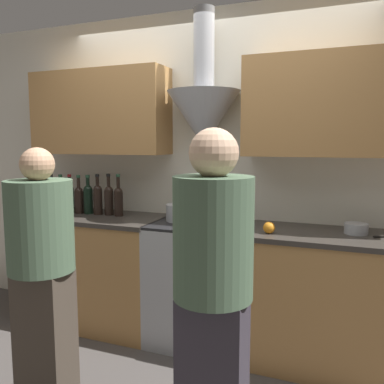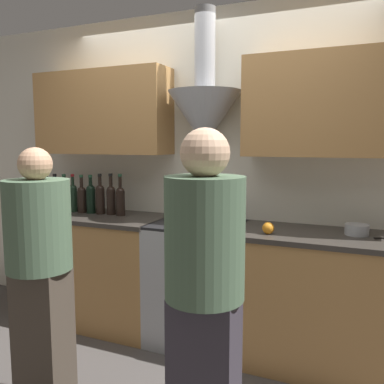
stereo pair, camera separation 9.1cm
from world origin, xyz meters
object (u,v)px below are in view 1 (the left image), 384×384
Objects in this scene: wine_bottle_0 at (43,195)px; person_foreground_left at (42,271)px; wine_bottle_1 at (52,196)px; wine_bottle_4 at (79,198)px; stock_pot at (181,213)px; saucepan at (356,229)px; wine_bottle_6 at (98,198)px; wine_bottle_7 at (109,199)px; wine_bottle_2 at (61,197)px; mixing_bowl at (215,219)px; person_foreground_right at (213,292)px; wine_bottle_8 at (119,200)px; wine_bottle_3 at (70,197)px; stove_range at (197,282)px; wine_bottle_5 at (88,198)px; orange_fruit at (269,228)px.

wine_bottle_0 is 1.50m from person_foreground_left.
wine_bottle_1 is 0.30m from wine_bottle_4.
stock_pot is (1.26, 0.00, -0.07)m from wine_bottle_1.
wine_bottle_0 is 2.13× the size of saucepan.
stock_pot is (0.77, 0.00, -0.08)m from wine_bottle_6.
wine_bottle_7 is (0.29, 0.02, 0.01)m from wine_bottle_4.
wine_bottle_2 reaches higher than mixing_bowl.
wine_bottle_1 is at bearing 178.61° from wine_bottle_4.
person_foreground_left is 1.06m from person_foreground_right.
saucepan is (2.53, 0.01, -0.10)m from wine_bottle_1.
mixing_bowl is (1.26, -0.04, -0.09)m from wine_bottle_4.
wine_bottle_6 is 0.20m from wine_bottle_8.
person_foreground_left is (-0.37, -1.13, -0.17)m from stock_pot.
wine_bottle_8 is (0.50, -0.00, 0.00)m from wine_bottle_3.
person_foreground_left reaches higher than wine_bottle_2.
stove_range is 1.43m from wine_bottle_2.
wine_bottle_6 is at bearing -179.79° from stock_pot.
wine_bottle_5 is 1.17× the size of mixing_bowl.
person_foreground_right reaches higher than stock_pot.
mixing_bowl is (1.17, -0.05, -0.10)m from wine_bottle_5.
person_foreground_left reaches higher than wine_bottle_0.
wine_bottle_4 is 0.29m from wine_bottle_7.
mixing_bowl is 1.84× the size of saucepan.
wine_bottle_6 is at bearing 1.13° from wine_bottle_0.
saucepan is (2.04, 0.02, -0.11)m from wine_bottle_6.
stock_pot is at bearing 171.12° from mixing_bowl.
stock_pot is (0.87, 0.00, -0.07)m from wine_bottle_5.
stove_range is 2.83× the size of wine_bottle_4.
wine_bottle_8 is 0.57m from stock_pot.
wine_bottle_6 is at bearing -1.28° from wine_bottle_3.
stove_range is 2.81× the size of wine_bottle_3.
wine_bottle_5 is at bearing 177.78° from mixing_bowl.
wine_bottle_0 is at bearing -179.06° from wine_bottle_4.
wine_bottle_3 is at bearing 177.81° from stove_range.
wine_bottle_2 is 0.20m from wine_bottle_4.
wine_bottle_4 is at bearing -6.42° from wine_bottle_3.
wine_bottle_3 is at bearing 3.68° from wine_bottle_0.
wine_bottle_8 is (0.69, 0.00, 0.00)m from wine_bottle_1.
stock_pot is at bearing 118.96° from person_foreground_right.
wine_bottle_2 is 2.13× the size of saucepan.
orange_fruit is at bearing -6.36° from wine_bottle_3.
orange_fruit is at bearing 40.33° from person_foreground_left.
wine_bottle_6 is (0.29, -0.01, 0.01)m from wine_bottle_3.
stove_range is 0.78m from orange_fruit.
orange_fruit is at bearing -6.94° from wine_bottle_5.
stock_pot is 0.75m from orange_fruit.
wine_bottle_7 reaches higher than wine_bottle_0.
wine_bottle_1 is (0.08, 0.01, -0.00)m from wine_bottle_0.
wine_bottle_8 reaches higher than wine_bottle_1.
person_foreground_right is at bearing -5.48° from person_foreground_left.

